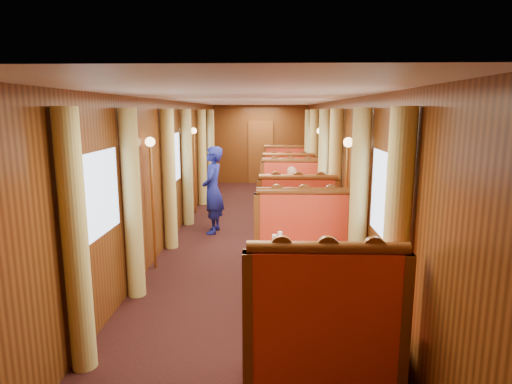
{
  "coord_description": "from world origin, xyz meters",
  "views": [
    {
      "loc": [
        0.31,
        -7.79,
        2.31
      ],
      "look_at": [
        0.09,
        -1.15,
        1.05
      ],
      "focal_mm": 30.0,
      "sensor_mm": 36.0,
      "label": 1
    }
  ],
  "objects_px": {
    "banquette_near_fwd": "(322,342)",
    "banquette_mid_aft": "(291,202)",
    "table_mid": "(293,216)",
    "rose_vase_far": "(287,164)",
    "teapot_right": "(312,261)",
    "passenger": "(292,189)",
    "banquette_mid_fwd": "(297,228)",
    "banquette_far_fwd": "(288,190)",
    "fruit_plate": "(339,265)",
    "rose_vase_mid": "(293,188)",
    "table_near": "(311,295)",
    "banquette_near_aft": "(304,259)",
    "table_far": "(287,185)",
    "steward": "(213,190)",
    "tea_tray": "(300,264)",
    "teapot_back": "(301,254)",
    "banquette_far_aft": "(285,177)",
    "teapot_left": "(293,260)"
  },
  "relations": [
    {
      "from": "banquette_far_fwd",
      "to": "rose_vase_far",
      "type": "bearing_deg",
      "value": 90.16
    },
    {
      "from": "banquette_mid_aft",
      "to": "rose_vase_mid",
      "type": "distance_m",
      "value": 1.16
    },
    {
      "from": "passenger",
      "to": "fruit_plate",
      "type": "bearing_deg",
      "value": -86.56
    },
    {
      "from": "banquette_near_fwd",
      "to": "passenger",
      "type": "height_order",
      "value": "banquette_near_fwd"
    },
    {
      "from": "banquette_mid_fwd",
      "to": "teapot_back",
      "type": "bearing_deg",
      "value": -92.49
    },
    {
      "from": "table_near",
      "to": "banquette_far_aft",
      "type": "xyz_separation_m",
      "value": [
        0.0,
        8.01,
        0.05
      ]
    },
    {
      "from": "table_near",
      "to": "banquette_near_aft",
      "type": "distance_m",
      "value": 1.02
    },
    {
      "from": "teapot_left",
      "to": "teapot_back",
      "type": "relative_size",
      "value": 1.1
    },
    {
      "from": "tea_tray",
      "to": "teapot_back",
      "type": "relative_size",
      "value": 2.38
    },
    {
      "from": "banquette_mid_fwd",
      "to": "rose_vase_far",
      "type": "relative_size",
      "value": 3.72
    },
    {
      "from": "rose_vase_far",
      "to": "rose_vase_mid",
      "type": "bearing_deg",
      "value": -90.36
    },
    {
      "from": "tea_tray",
      "to": "teapot_back",
      "type": "bearing_deg",
      "value": 82.8
    },
    {
      "from": "banquette_mid_aft",
      "to": "rose_vase_far",
      "type": "bearing_deg",
      "value": 90.07
    },
    {
      "from": "banquette_near_aft",
      "to": "passenger",
      "type": "xyz_separation_m",
      "value": [
        -0.0,
        3.27,
        0.32
      ]
    },
    {
      "from": "steward",
      "to": "passenger",
      "type": "bearing_deg",
      "value": 114.91
    },
    {
      "from": "banquette_near_fwd",
      "to": "banquette_mid_aft",
      "type": "relative_size",
      "value": 1.0
    },
    {
      "from": "teapot_right",
      "to": "tea_tray",
      "type": "bearing_deg",
      "value": 131.84
    },
    {
      "from": "banquette_near_fwd",
      "to": "banquette_far_fwd",
      "type": "relative_size",
      "value": 1.0
    },
    {
      "from": "teapot_left",
      "to": "steward",
      "type": "height_order",
      "value": "steward"
    },
    {
      "from": "rose_vase_far",
      "to": "banquette_near_fwd",
      "type": "bearing_deg",
      "value": -89.98
    },
    {
      "from": "teapot_right",
      "to": "steward",
      "type": "distance_m",
      "value": 4.11
    },
    {
      "from": "teapot_back",
      "to": "rose_vase_mid",
      "type": "relative_size",
      "value": 0.4
    },
    {
      "from": "banquette_far_fwd",
      "to": "teapot_back",
      "type": "height_order",
      "value": "banquette_far_fwd"
    },
    {
      "from": "table_near",
      "to": "tea_tray",
      "type": "height_order",
      "value": "tea_tray"
    },
    {
      "from": "table_mid",
      "to": "teapot_left",
      "type": "bearing_deg",
      "value": -93.23
    },
    {
      "from": "banquette_near_aft",
      "to": "teapot_left",
      "type": "bearing_deg",
      "value": -100.17
    },
    {
      "from": "banquette_far_fwd",
      "to": "fruit_plate",
      "type": "relative_size",
      "value": 6.13
    },
    {
      "from": "teapot_right",
      "to": "passenger",
      "type": "height_order",
      "value": "passenger"
    },
    {
      "from": "banquette_mid_fwd",
      "to": "rose_vase_far",
      "type": "distance_m",
      "value": 4.56
    },
    {
      "from": "table_mid",
      "to": "fruit_plate",
      "type": "xyz_separation_m",
      "value": [
        0.26,
        -3.62,
        0.39
      ]
    },
    {
      "from": "banquette_mid_fwd",
      "to": "banquette_mid_aft",
      "type": "xyz_separation_m",
      "value": [
        0.0,
        2.03,
        0.0
      ]
    },
    {
      "from": "banquette_mid_aft",
      "to": "table_far",
      "type": "relative_size",
      "value": 1.28
    },
    {
      "from": "banquette_mid_fwd",
      "to": "teapot_left",
      "type": "xyz_separation_m",
      "value": [
        -0.2,
        -2.61,
        0.39
      ]
    },
    {
      "from": "steward",
      "to": "banquette_near_fwd",
      "type": "bearing_deg",
      "value": 20.85
    },
    {
      "from": "table_mid",
      "to": "rose_vase_far",
      "type": "distance_m",
      "value": 3.56
    },
    {
      "from": "teapot_right",
      "to": "rose_vase_far",
      "type": "xyz_separation_m",
      "value": [
        0.01,
        7.17,
        0.11
      ]
    },
    {
      "from": "teapot_right",
      "to": "banquette_mid_aft",
      "type": "bearing_deg",
      "value": 73.39
    },
    {
      "from": "banquette_near_fwd",
      "to": "tea_tray",
      "type": "relative_size",
      "value": 3.94
    },
    {
      "from": "banquette_far_aft",
      "to": "teapot_left",
      "type": "relative_size",
      "value": 8.5
    },
    {
      "from": "steward",
      "to": "rose_vase_mid",
      "type": "bearing_deg",
      "value": 85.32
    },
    {
      "from": "banquette_near_aft",
      "to": "banquette_mid_fwd",
      "type": "relative_size",
      "value": 1.0
    },
    {
      "from": "banquette_near_aft",
      "to": "teapot_left",
      "type": "xyz_separation_m",
      "value": [
        -0.2,
        -1.14,
        0.39
      ]
    },
    {
      "from": "banquette_mid_aft",
      "to": "banquette_far_aft",
      "type": "relative_size",
      "value": 1.0
    },
    {
      "from": "table_near",
      "to": "teapot_right",
      "type": "distance_m",
      "value": 0.47
    },
    {
      "from": "table_near",
      "to": "teapot_back",
      "type": "xyz_separation_m",
      "value": [
        -0.1,
        0.09,
        0.43
      ]
    },
    {
      "from": "banquette_far_fwd",
      "to": "teapot_back",
      "type": "relative_size",
      "value": 9.37
    },
    {
      "from": "banquette_mid_fwd",
      "to": "teapot_right",
      "type": "relative_size",
      "value": 8.05
    },
    {
      "from": "banquette_mid_fwd",
      "to": "rose_vase_mid",
      "type": "bearing_deg",
      "value": 91.46
    },
    {
      "from": "banquette_mid_aft",
      "to": "banquette_near_fwd",
      "type": "bearing_deg",
      "value": -90.0
    },
    {
      "from": "banquette_near_aft",
      "to": "teapot_right",
      "type": "distance_m",
      "value": 1.23
    }
  ]
}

